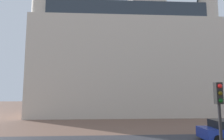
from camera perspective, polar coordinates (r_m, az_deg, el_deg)
landmark_building at (r=32.26m, az=4.95°, el=4.74°), size 29.43×10.80×35.69m
traffic_light_pole at (r=9.05m, az=30.11°, el=-11.17°), size 0.28×0.34×4.18m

